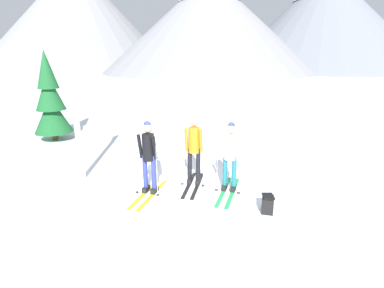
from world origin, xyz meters
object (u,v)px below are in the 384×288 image
skier_in_white (231,153)px  birch_tree_tall (77,114)px  skier_in_black (149,154)px  pine_tree_near (51,100)px  skier_in_orange (195,147)px  backpack_on_snow_front (268,204)px

skier_in_white → birch_tree_tall: 4.01m
skier_in_black → pine_tree_near: size_ratio=0.52×
skier_in_white → birch_tree_tall: size_ratio=0.51×
skier_in_orange → pine_tree_near: size_ratio=0.53×
skier_in_black → pine_tree_near: (-4.35, 4.62, 0.57)m
skier_in_white → birch_tree_tall: bearing=169.1°
skier_in_orange → backpack_on_snow_front: skier_in_orange is taller
skier_in_black → skier_in_white: 1.93m
pine_tree_near → backpack_on_snow_front: bearing=-38.4°
skier_in_orange → skier_in_white: bearing=-23.2°
birch_tree_tall → backpack_on_snow_front: (4.55, -1.78, -1.58)m
birch_tree_tall → backpack_on_snow_front: size_ratio=8.96×
skier_in_black → skier_in_orange: (1.07, 0.50, 0.03)m
skier_in_black → birch_tree_tall: (-1.93, 0.88, 0.78)m
skier_in_black → pine_tree_near: bearing=133.3°
skier_in_orange → pine_tree_near: (-5.42, 4.12, 0.54)m
pine_tree_near → backpack_on_snow_front: size_ratio=8.95×
pine_tree_near → skier_in_black: bearing=-46.7°
skier_in_orange → birch_tree_tall: bearing=172.9°
skier_in_orange → pine_tree_near: pine_tree_near is taller
skier_in_black → pine_tree_near: pine_tree_near is taller
skier_in_orange → birch_tree_tall: birch_tree_tall is taller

